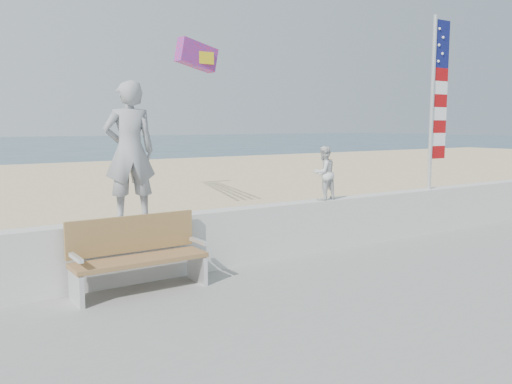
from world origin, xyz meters
TOP-DOWN VIEW (x-y plane):
  - ground at (0.00, 0.00)m, footprint 220.00×220.00m
  - sand at (0.00, 9.00)m, footprint 90.00×40.00m
  - seawall at (0.00, 2.00)m, footprint 30.00×0.35m
  - adult at (-1.79, 2.00)m, footprint 0.77×0.58m
  - child at (1.78, 2.00)m, footprint 0.48×0.39m
  - bench at (-1.89, 1.55)m, footprint 1.80×0.57m
  - flag at (4.78, 2.00)m, footprint 0.50×0.08m
  - parafoil_kite at (0.42, 4.09)m, footprint 0.91×0.36m

SIDE VIEW (x-z plane):
  - ground at x=0.00m, z-range 0.00..0.00m
  - sand at x=0.00m, z-range 0.00..0.08m
  - seawall at x=0.00m, z-range 0.18..1.08m
  - bench at x=-1.89m, z-range 0.19..1.19m
  - child at x=1.78m, z-range 1.08..2.04m
  - adult at x=-1.79m, z-range 1.08..3.01m
  - flag at x=4.78m, z-range 1.24..4.74m
  - parafoil_kite at x=0.42m, z-range 3.40..4.01m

